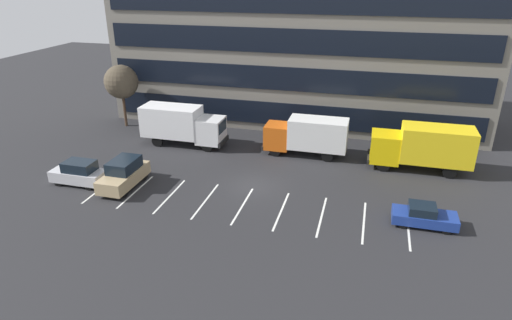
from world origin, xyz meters
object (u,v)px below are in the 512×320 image
object	(u,v)px
box_truck_white	(182,124)
bare_tree	(121,82)
box_truck_orange	(307,135)
sedan_navy	(424,216)
suv_tan	(124,174)
suv_silver	(79,173)
box_truck_yellow_all	(423,146)

from	to	relation	value
box_truck_white	bare_tree	world-z (taller)	bare_tree
box_truck_orange	bare_tree	size ratio (longest dim) A/B	1.14
sedan_navy	suv_tan	bearing A→B (deg)	179.93
bare_tree	sedan_navy	bearing A→B (deg)	-23.87
suv_silver	suv_tan	xyz separation A→B (m)	(3.59, 0.54, 0.12)
bare_tree	suv_tan	bearing A→B (deg)	-60.15
sedan_navy	bare_tree	bearing A→B (deg)	156.13
box_truck_yellow_all	bare_tree	size ratio (longest dim) A/B	1.25
box_truck_yellow_all	box_truck_white	bearing A→B (deg)	179.38
suv_silver	bare_tree	distance (m)	14.43
box_truck_orange	suv_silver	xyz separation A→B (m)	(-16.13, -10.36, -1.01)
box_truck_white	sedan_navy	bearing A→B (deg)	-24.02
suv_tan	box_truck_white	bearing A→B (deg)	85.61
box_truck_orange	suv_tan	world-z (taller)	box_truck_orange
box_truck_white	suv_tan	distance (m)	9.42
sedan_navy	box_truck_yellow_all	bearing A→B (deg)	87.32
box_truck_white	sedan_navy	size ratio (longest dim) A/B	1.95
box_truck_orange	suv_silver	size ratio (longest dim) A/B	1.76
box_truck_white	box_truck_orange	bearing A→B (deg)	2.29
box_truck_orange	sedan_navy	distance (m)	13.52
bare_tree	box_truck_white	bearing A→B (deg)	-23.46
suv_tan	bare_tree	xyz separation A→B (m)	(-7.37, 12.85, 3.70)
box_truck_orange	suv_tan	xyz separation A→B (m)	(-12.54, -9.81, -0.89)
bare_tree	box_truck_orange	bearing A→B (deg)	-8.67
box_truck_orange	box_truck_yellow_all	size ratio (longest dim) A/B	0.91
box_truck_yellow_all	sedan_navy	world-z (taller)	box_truck_yellow_all
box_truck_yellow_all	suv_tan	distance (m)	23.98
box_truck_yellow_all	suv_tan	bearing A→B (deg)	-157.65
box_truck_orange	sedan_navy	xyz separation A→B (m)	(9.19, -9.84, -1.24)
sedan_navy	bare_tree	size ratio (longest dim) A/B	0.63
box_truck_orange	bare_tree	distance (m)	20.34
suv_tan	bare_tree	bearing A→B (deg)	119.85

